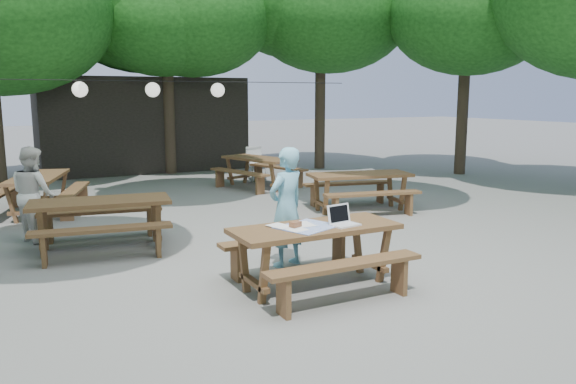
# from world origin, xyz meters

# --- Properties ---
(ground) EXTENTS (80.00, 80.00, 0.00)m
(ground) POSITION_xyz_m (0.00, 0.00, 0.00)
(ground) COLOR #61605C
(ground) RESTS_ON ground
(pavilion) EXTENTS (6.00, 3.00, 2.80)m
(pavilion) POSITION_xyz_m (0.50, 10.50, 1.40)
(pavilion) COLOR black
(pavilion) RESTS_ON ground
(main_picnic_table) EXTENTS (2.00, 1.58, 0.75)m
(main_picnic_table) POSITION_xyz_m (-0.24, -1.61, 0.39)
(main_picnic_table) COLOR #503A1C
(main_picnic_table) RESTS_ON ground
(picnic_table_nw) EXTENTS (2.11, 1.84, 0.75)m
(picnic_table_nw) POSITION_xyz_m (-2.22, 1.31, 0.39)
(picnic_table_nw) COLOR #503A1C
(picnic_table_nw) RESTS_ON ground
(picnic_table_ne) EXTENTS (2.19, 1.94, 0.75)m
(picnic_table_ne) POSITION_xyz_m (2.83, 1.91, 0.39)
(picnic_table_ne) COLOR #503A1C
(picnic_table_ne) RESTS_ON ground
(picnic_table_far_w) EXTENTS (2.08, 2.29, 0.75)m
(picnic_table_far_w) POSITION_xyz_m (-2.86, 4.50, 0.39)
(picnic_table_far_w) COLOR #503A1C
(picnic_table_far_w) RESTS_ON ground
(picnic_table_far_e) EXTENTS (2.08, 2.29, 0.75)m
(picnic_table_far_e) POSITION_xyz_m (2.23, 5.43, 0.39)
(picnic_table_far_e) COLOR #503A1C
(picnic_table_far_e) RESTS_ON ground
(woman) EXTENTS (0.68, 0.56, 1.60)m
(woman) POSITION_xyz_m (-0.14, -0.68, 0.80)
(woman) COLOR #76C0D7
(woman) RESTS_ON ground
(second_person) EXTENTS (0.81, 0.89, 1.50)m
(second_person) POSITION_xyz_m (-3.06, 2.35, 0.75)
(second_person) COLOR white
(second_person) RESTS_ON ground
(plastic_chair) EXTENTS (0.46, 0.46, 0.90)m
(plastic_chair) POSITION_xyz_m (2.68, 6.60, 0.26)
(plastic_chair) COLOR silver
(plastic_chair) RESTS_ON ground
(laptop) EXTENTS (0.37, 0.31, 0.24)m
(laptop) POSITION_xyz_m (0.08, -1.70, 0.81)
(laptop) COLOR white
(laptop) RESTS_ON main_picnic_table
(tabletop_clutter) EXTENTS (0.84, 0.75, 0.08)m
(tabletop_clutter) POSITION_xyz_m (-0.38, -1.60, 0.76)
(tabletop_clutter) COLOR #365BBA
(tabletop_clutter) RESTS_ON main_picnic_table
(paper_lanterns) EXTENTS (9.00, 0.34, 0.38)m
(paper_lanterns) POSITION_xyz_m (-0.19, 6.00, 2.40)
(paper_lanterns) COLOR black
(paper_lanterns) RESTS_ON ground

